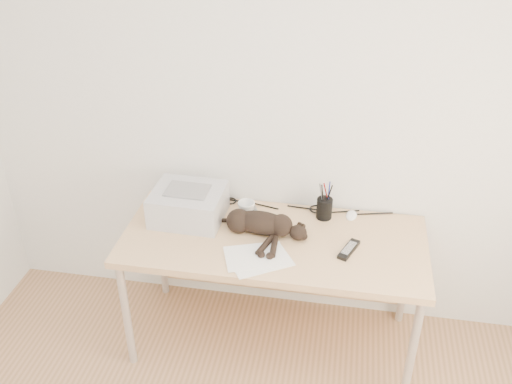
% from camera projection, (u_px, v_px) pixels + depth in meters
% --- Properties ---
extents(wall_back, '(3.50, 0.00, 3.50)m').
position_uv_depth(wall_back, '(285.00, 113.00, 3.01)').
color(wall_back, white).
rests_on(wall_back, floor).
extents(desk, '(1.60, 0.70, 0.74)m').
position_uv_depth(desk, '(276.00, 249.00, 3.14)').
color(desk, tan).
rests_on(desk, floor).
extents(printer, '(0.39, 0.34, 0.18)m').
position_uv_depth(printer, '(188.00, 204.00, 3.12)').
color(printer, '#B1B1B6').
rests_on(printer, desk).
extents(papers, '(0.39, 0.34, 0.01)m').
position_uv_depth(papers, '(257.00, 258.00, 2.85)').
color(papers, white).
rests_on(papers, desk).
extents(cat, '(0.59, 0.29, 0.13)m').
position_uv_depth(cat, '(258.00, 224.00, 3.01)').
color(cat, black).
rests_on(cat, desk).
extents(mug, '(0.12, 0.12, 0.09)m').
position_uv_depth(mug, '(246.00, 209.00, 3.16)').
color(mug, white).
rests_on(mug, desk).
extents(pen_cup, '(0.09, 0.09, 0.22)m').
position_uv_depth(pen_cup, '(324.00, 208.00, 3.14)').
color(pen_cup, black).
rests_on(pen_cup, desk).
extents(remote_grey, '(0.14, 0.20, 0.02)m').
position_uv_depth(remote_grey, '(252.00, 211.00, 3.20)').
color(remote_grey, gray).
rests_on(remote_grey, desk).
extents(remote_black, '(0.11, 0.18, 0.02)m').
position_uv_depth(remote_black, '(349.00, 250.00, 2.90)').
color(remote_black, black).
rests_on(remote_black, desk).
extents(mouse, '(0.08, 0.11, 0.03)m').
position_uv_depth(mouse, '(352.00, 214.00, 3.17)').
color(mouse, white).
rests_on(mouse, desk).
extents(cable_tangle, '(1.36, 0.08, 0.01)m').
position_uv_depth(cable_tangle, '(282.00, 206.00, 3.26)').
color(cable_tangle, black).
rests_on(cable_tangle, desk).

